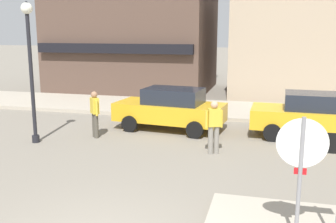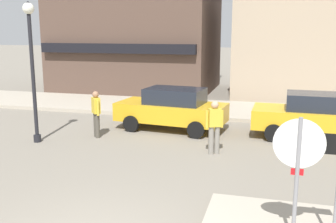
{
  "view_description": "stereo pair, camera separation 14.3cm",
  "coord_description": "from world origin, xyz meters",
  "px_view_note": "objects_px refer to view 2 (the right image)",
  "views": [
    {
      "loc": [
        2.73,
        -5.52,
        3.65
      ],
      "look_at": [
        0.16,
        4.5,
        1.5
      ],
      "focal_mm": 42.0,
      "sensor_mm": 36.0,
      "label": 1
    },
    {
      "loc": [
        2.86,
        -5.48,
        3.65
      ],
      "look_at": [
        0.16,
        4.5,
        1.5
      ],
      "focal_mm": 42.0,
      "sensor_mm": 36.0,
      "label": 2
    }
  ],
  "objects_px": {
    "stop_sign": "(298,165)",
    "parked_car_nearest": "(172,108)",
    "lamp_post": "(31,52)",
    "pedestrian_crossing_far": "(96,113)",
    "parked_car_second": "(314,115)",
    "pedestrian_crossing_near": "(214,126)"
  },
  "relations": [
    {
      "from": "stop_sign",
      "to": "parked_car_second",
      "type": "bearing_deg",
      "value": 82.83
    },
    {
      "from": "pedestrian_crossing_far",
      "to": "lamp_post",
      "type": "bearing_deg",
      "value": -147.13
    },
    {
      "from": "parked_car_second",
      "to": "pedestrian_crossing_near",
      "type": "relative_size",
      "value": 2.52
    },
    {
      "from": "lamp_post",
      "to": "pedestrian_crossing_far",
      "type": "height_order",
      "value": "lamp_post"
    },
    {
      "from": "stop_sign",
      "to": "parked_car_nearest",
      "type": "height_order",
      "value": "stop_sign"
    },
    {
      "from": "lamp_post",
      "to": "pedestrian_crossing_near",
      "type": "relative_size",
      "value": 2.82
    },
    {
      "from": "parked_car_second",
      "to": "parked_car_nearest",
      "type": "bearing_deg",
      "value": -178.96
    },
    {
      "from": "lamp_post",
      "to": "parked_car_second",
      "type": "relative_size",
      "value": 1.12
    },
    {
      "from": "stop_sign",
      "to": "lamp_post",
      "type": "distance_m",
      "value": 9.31
    },
    {
      "from": "parked_car_second",
      "to": "lamp_post",
      "type": "bearing_deg",
      "value": -162.07
    },
    {
      "from": "lamp_post",
      "to": "parked_car_nearest",
      "type": "relative_size",
      "value": 1.09
    },
    {
      "from": "parked_car_nearest",
      "to": "pedestrian_crossing_near",
      "type": "distance_m",
      "value": 3.21
    },
    {
      "from": "parked_car_nearest",
      "to": "stop_sign",
      "type": "bearing_deg",
      "value": -61.53
    },
    {
      "from": "parked_car_second",
      "to": "pedestrian_crossing_far",
      "type": "height_order",
      "value": "pedestrian_crossing_far"
    },
    {
      "from": "stop_sign",
      "to": "parked_car_nearest",
      "type": "relative_size",
      "value": 0.55
    },
    {
      "from": "lamp_post",
      "to": "parked_car_second",
      "type": "height_order",
      "value": "lamp_post"
    },
    {
      "from": "stop_sign",
      "to": "lamp_post",
      "type": "height_order",
      "value": "lamp_post"
    },
    {
      "from": "lamp_post",
      "to": "pedestrian_crossing_near",
      "type": "height_order",
      "value": "lamp_post"
    },
    {
      "from": "stop_sign",
      "to": "parked_car_nearest",
      "type": "bearing_deg",
      "value": 118.47
    },
    {
      "from": "parked_car_second",
      "to": "pedestrian_crossing_near",
      "type": "xyz_separation_m",
      "value": [
        -3.02,
        -2.63,
        0.06
      ]
    },
    {
      "from": "lamp_post",
      "to": "parked_car_nearest",
      "type": "xyz_separation_m",
      "value": [
        3.91,
        2.78,
        -2.15
      ]
    },
    {
      "from": "stop_sign",
      "to": "parked_car_nearest",
      "type": "distance_m",
      "value": 8.48
    }
  ]
}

